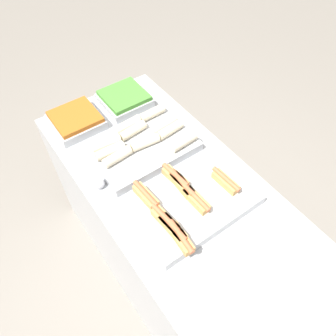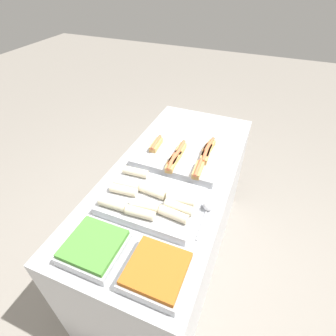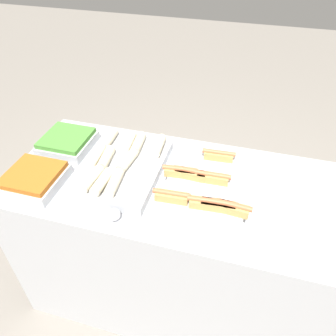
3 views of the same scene
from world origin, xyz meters
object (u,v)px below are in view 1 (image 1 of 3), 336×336
Objects in this scene: serving_spoon_near at (98,182)px; tray_side_back at (125,99)px; tray_wraps at (142,144)px; tray_hotdogs at (190,202)px; tray_side_front at (76,120)px.

tray_side_back is at bearing 136.62° from serving_spoon_near.
tray_wraps is at bearing -17.39° from tray_side_back.
tray_hotdogs reaches higher than serving_spoon_near.
tray_hotdogs is at bearing -2.21° from tray_wraps.
tray_side_front is at bearing -151.17° from tray_wraps.
tray_wraps is (-0.41, 0.02, 0.00)m from tray_hotdogs.
tray_side_back is 0.58m from serving_spoon_near.
tray_hotdogs is at bearing -9.32° from tray_side_back.
tray_side_front is 1.00× the size of tray_side_back.
tray_wraps is 0.37m from tray_side_back.
tray_side_back reaches higher than serving_spoon_near.
tray_side_back is at bearing 162.61° from tray_wraps.
tray_hotdogs is 0.41m from tray_wraps.
tray_side_front is at bearing -167.00° from tray_hotdogs.
tray_side_back is 1.06× the size of serving_spoon_near.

